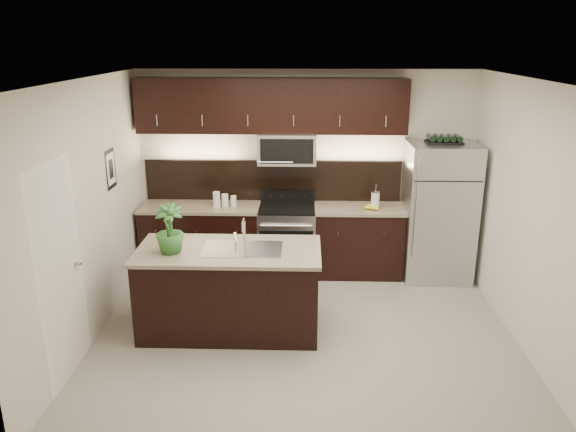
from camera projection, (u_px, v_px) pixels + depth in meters
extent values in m
plane|color=gray|center=(305.00, 333.00, 6.14)|extent=(4.50, 4.50, 0.00)
cube|color=beige|center=(306.00, 171.00, 7.63)|extent=(4.50, 0.02, 2.70)
cube|color=beige|center=(305.00, 304.00, 3.82)|extent=(4.50, 0.02, 2.70)
cube|color=beige|center=(88.00, 213.00, 5.79)|extent=(0.02, 4.00, 2.70)
cube|color=beige|center=(529.00, 218.00, 5.66)|extent=(0.02, 4.00, 2.70)
cube|color=white|center=(307.00, 80.00, 5.32)|extent=(4.50, 4.00, 0.02)
cube|color=silver|center=(62.00, 275.00, 5.13)|extent=(0.04, 0.80, 2.02)
sphere|color=silver|center=(79.00, 263.00, 5.44)|extent=(0.06, 0.06, 0.06)
cube|color=black|center=(111.00, 169.00, 6.42)|extent=(0.01, 0.32, 0.46)
cube|color=white|center=(111.00, 169.00, 6.42)|extent=(0.00, 0.24, 0.36)
cube|color=black|center=(202.00, 240.00, 7.65)|extent=(1.57, 0.62, 0.90)
cube|color=black|center=(358.00, 242.00, 7.59)|extent=(1.16, 0.62, 0.90)
cube|color=#B2B2B7|center=(287.00, 241.00, 7.62)|extent=(0.76, 0.62, 0.90)
cube|color=black|center=(287.00, 208.00, 7.47)|extent=(0.76, 0.60, 0.03)
cube|color=tan|center=(200.00, 207.00, 7.51)|extent=(1.59, 0.65, 0.04)
cube|color=tan|center=(359.00, 208.00, 7.44)|extent=(1.18, 0.65, 0.04)
cube|color=black|center=(273.00, 180.00, 7.67)|extent=(3.49, 0.02, 0.56)
cube|color=#B2B2B7|center=(287.00, 148.00, 7.34)|extent=(0.76, 0.40, 0.40)
cube|color=black|center=(271.00, 106.00, 7.21)|extent=(3.49, 0.33, 0.70)
cube|color=black|center=(230.00, 291.00, 6.11)|extent=(1.90, 0.90, 0.90)
cube|color=tan|center=(228.00, 251.00, 5.96)|extent=(1.96, 0.96, 0.04)
cube|color=silver|center=(242.00, 249.00, 5.95)|extent=(0.84, 0.50, 0.01)
cylinder|color=silver|center=(244.00, 232.00, 6.12)|extent=(0.03, 0.03, 0.24)
cylinder|color=silver|center=(243.00, 221.00, 6.00)|extent=(0.02, 0.14, 0.02)
cylinder|color=silver|center=(243.00, 228.00, 5.95)|extent=(0.02, 0.02, 0.10)
cube|color=#B2B2B7|center=(438.00, 212.00, 7.36)|extent=(0.87, 0.79, 1.81)
cube|color=black|center=(444.00, 142.00, 7.08)|extent=(0.45, 0.28, 0.03)
cylinder|color=black|center=(431.00, 138.00, 7.07)|extent=(0.07, 0.26, 0.07)
cylinder|color=black|center=(437.00, 138.00, 7.07)|extent=(0.07, 0.26, 0.07)
cylinder|color=black|center=(444.00, 138.00, 7.06)|extent=(0.07, 0.26, 0.07)
cylinder|color=black|center=(451.00, 138.00, 7.06)|extent=(0.07, 0.26, 0.07)
cylinder|color=black|center=(458.00, 138.00, 7.06)|extent=(0.07, 0.26, 0.07)
imported|color=#2C6528|center=(169.00, 229.00, 5.79)|extent=(0.35, 0.35, 0.52)
cylinder|color=silver|center=(217.00, 199.00, 7.42)|extent=(0.09, 0.09, 0.20)
cylinder|color=silver|center=(225.00, 200.00, 7.43)|extent=(0.09, 0.09, 0.17)
cylinder|color=silver|center=(233.00, 201.00, 7.44)|extent=(0.08, 0.08, 0.14)
cylinder|color=silver|center=(375.00, 200.00, 7.35)|extent=(0.11, 0.11, 0.21)
cylinder|color=silver|center=(376.00, 192.00, 7.32)|extent=(0.11, 0.11, 0.02)
cylinder|color=silver|center=(376.00, 188.00, 7.30)|extent=(0.01, 0.01, 0.09)
ellipsoid|color=yellow|center=(368.00, 207.00, 7.35)|extent=(0.24, 0.21, 0.06)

